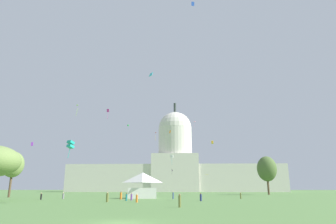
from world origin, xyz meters
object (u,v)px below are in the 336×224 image
Objects in this scene: person_navy_edge_east at (201,197)px; kite_turquoise_low at (71,145)px; person_denim_edge_west at (173,195)px; kite_magenta_mid at (108,111)px; kite_yellow_low at (207,175)px; kite_pink_high at (194,123)px; tree_east_far at (267,169)px; kite_orange_mid at (170,132)px; person_grey_near_tree_east at (63,196)px; person_olive_front_right at (107,198)px; tree_west_near at (13,165)px; person_purple_back_left at (131,197)px; kite_violet_low at (32,144)px; kite_green_high at (128,125)px; person_olive_lawn_far_right at (180,201)px; person_olive_aisle_center at (241,196)px; person_teal_back_right at (126,197)px; kite_blue_high at (193,4)px; event_tent at (143,185)px; person_black_lawn_far_left at (41,197)px; kite_white_low at (172,156)px; kite_lime_mid at (76,107)px; kite_gold_mid at (212,142)px; kite_cyan_mid at (151,74)px; person_orange_front_center at (137,198)px; kite_red_mid at (155,134)px; kite_black_low at (172,170)px; person_orange_near_tent at (121,196)px; capitol_building at (175,167)px.

person_navy_edge_east is 27.18m from kite_turquoise_low.
person_denim_edge_west is 63.14m from kite_magenta_mid.
kite_yellow_low is at bearing -49.73° from person_denim_edge_west.
kite_pink_high is at bearing -80.83° from kite_magenta_mid.
kite_orange_mid is (-38.78, 9.85, 17.14)m from tree_east_far.
person_olive_front_right is (14.24, -15.18, 0.14)m from person_grey_near_tree_east.
tree_west_near is 44.08m from kite_turquoise_low.
kite_turquoise_low is (-8.36, -14.65, 9.03)m from person_purple_back_left.
tree_west_near is at bearing -155.33° from tree_east_far.
kite_violet_low is (-6.53, -4.68, 11.71)m from person_grey_near_tree_east.
kite_green_high reaches higher than person_purple_back_left.
person_olive_aisle_center is at bearing -160.76° from person_olive_lawn_far_right.
person_teal_back_right is at bearing -136.22° from person_olive_aisle_center.
kite_pink_high is at bearing 103.10° from kite_turquoise_low.
kite_blue_high is 112.91m from kite_green_high.
kite_magenta_mid reaches higher than kite_turquoise_low.
event_tent is 28.81m from kite_turquoise_low.
person_olive_lawn_far_right reaches higher than person_black_lawn_far_left.
kite_pink_high is 0.62× the size of kite_white_low.
tree_east_far is at bearing 81.53° from kite_green_high.
kite_pink_high is at bearing 136.11° from kite_lime_mid.
person_grey_near_tree_east is at bearing 65.49° from kite_gold_mid.
kite_cyan_mid is 56.22m from kite_white_low.
kite_yellow_low reaches higher than person_black_lawn_far_left.
kite_gold_mid is at bearing 121.89° from kite_pink_high.
person_orange_front_center reaches higher than person_grey_near_tree_east.
kite_cyan_mid is at bearing 115.95° from person_teal_back_right.
kite_blue_high is at bearing 85.65° from kite_gold_mid.
person_olive_lawn_far_right is at bearing -66.74° from kite_blue_high.
kite_red_mid is (21.32, 67.34, 2.75)m from kite_lime_mid.
tree_west_near reaches higher than kite_black_low.
kite_gold_mid is (20.23, 1.19, 13.88)m from kite_black_low.
kite_cyan_mid is (30.21, -41.19, -4.91)m from kite_lime_mid.
tree_east_far is 4.17× the size of kite_green_high.
person_orange_front_center is at bearing 33.48° from person_olive_front_right.
tree_east_far is 74.58m from person_teal_back_right.
tree_east_far is 48.33m from kite_pink_high.
kite_white_low is at bearing 67.68° from kite_gold_mid.
kite_lime_mid is at bearing -38.68° from kite_red_mid.
kite_magenta_mid is (-34.20, 56.55, 32.89)m from person_navy_edge_east.
kite_yellow_low is at bearing -83.70° from kite_gold_mid.
person_orange_near_tent is at bearing 33.53° from kite_lime_mid.
kite_lime_mid is 2.42× the size of kite_orange_mid.
event_tent is at bearing -92.46° from capitol_building.
person_orange_front_center reaches higher than person_black_lawn_far_left.
event_tent is 36.88m from kite_white_low.
person_olive_front_right reaches higher than person_orange_near_tent.
kite_lime_mid is (-22.47, 40.90, 28.85)m from person_olive_front_right.
kite_pink_high is at bearing -47.11° from person_denim_edge_west.
tree_east_far is at bearing -120.36° from kite_magenta_mid.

